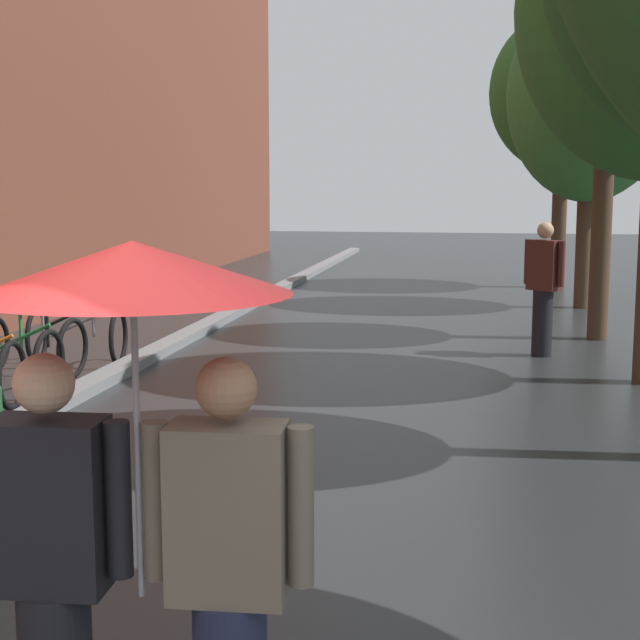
# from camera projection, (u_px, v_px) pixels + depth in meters

# --- Properties ---
(kerb_strip) EXTENTS (0.30, 36.00, 0.12)m
(kerb_strip) POSITION_uv_depth(u_px,v_px,m) (175.00, 342.00, 12.97)
(kerb_strip) COLOR slate
(kerb_strip) RESTS_ON ground
(street_tree_3) EXTENTS (2.44, 2.44, 5.67)m
(street_tree_3) POSITION_uv_depth(u_px,v_px,m) (609.00, 40.00, 12.96)
(street_tree_3) COLOR #473323
(street_tree_3) RESTS_ON ground
(street_tree_4) EXTENTS (2.85, 2.85, 5.57)m
(street_tree_4) POSITION_uv_depth(u_px,v_px,m) (590.00, 96.00, 16.38)
(street_tree_4) COLOR #473323
(street_tree_4) RESTS_ON ground
(street_tree_5) EXTENTS (3.05, 3.05, 5.74)m
(street_tree_5) POSITION_uv_depth(u_px,v_px,m) (564.00, 93.00, 19.59)
(street_tree_5) COLOR #473323
(street_tree_5) RESTS_ON ground
(parked_bicycle_5) EXTENTS (1.09, 0.71, 0.96)m
(parked_bicycle_5) POSITION_uv_depth(u_px,v_px,m) (4.00, 358.00, 10.09)
(parked_bicycle_5) COLOR black
(parked_bicycle_5) RESTS_ON ground
(parked_bicycle_6) EXTENTS (1.12, 0.76, 0.96)m
(parked_bicycle_6) POSITION_uv_depth(u_px,v_px,m) (32.00, 344.00, 10.93)
(parked_bicycle_6) COLOR black
(parked_bicycle_6) RESTS_ON ground
(parked_bicycle_7) EXTENTS (1.15, 0.81, 0.96)m
(parked_bicycle_7) POSITION_uv_depth(u_px,v_px,m) (78.00, 335.00, 11.62)
(parked_bicycle_7) COLOR black
(parked_bicycle_7) RESTS_ON ground
(couple_under_umbrella) EXTENTS (1.22, 1.08, 2.04)m
(couple_under_umbrella) POSITION_uv_depth(u_px,v_px,m) (137.00, 446.00, 3.23)
(couple_under_umbrella) COLOR black
(couple_under_umbrella) RESTS_ON ground
(pedestrian_walking_midground) EXTENTS (0.49, 0.45, 1.73)m
(pedestrian_walking_midground) POSITION_uv_depth(u_px,v_px,m) (544.00, 285.00, 12.15)
(pedestrian_walking_midground) COLOR black
(pedestrian_walking_midground) RESTS_ON ground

